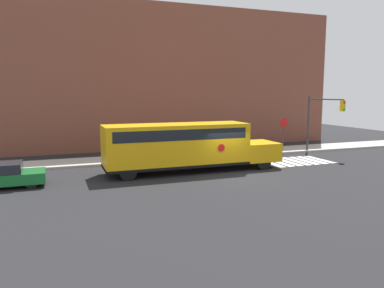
# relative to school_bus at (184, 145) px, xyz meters

# --- Properties ---
(ground_plane) EXTENTS (60.00, 60.00, 0.00)m
(ground_plane) POSITION_rel_school_bus_xyz_m (2.31, -1.37, -1.72)
(ground_plane) COLOR black
(sidewalk_strip) EXTENTS (44.00, 3.00, 0.15)m
(sidewalk_strip) POSITION_rel_school_bus_xyz_m (2.31, 5.13, -1.64)
(sidewalk_strip) COLOR #B2ADA3
(sidewalk_strip) RESTS_ON ground
(building_backdrop) EXTENTS (32.00, 4.00, 12.48)m
(building_backdrop) POSITION_rel_school_bus_xyz_m (2.31, 11.63, 4.52)
(building_backdrop) COLOR brown
(building_backdrop) RESTS_ON ground
(crosswalk_stripes) EXTENTS (4.70, 3.20, 0.01)m
(crosswalk_stripes) POSITION_rel_school_bus_xyz_m (8.74, 0.63, -1.71)
(crosswalk_stripes) COLOR white
(crosswalk_stripes) RESTS_ON ground
(school_bus) EXTENTS (11.28, 2.57, 3.01)m
(school_bus) POSITION_rel_school_bus_xyz_m (0.00, 0.00, 0.00)
(school_bus) COLOR #EAA80F
(school_bus) RESTS_ON ground
(parked_car) EXTENTS (4.05, 1.84, 1.29)m
(parked_car) POSITION_rel_school_bus_xyz_m (-10.18, -0.41, -1.07)
(parked_car) COLOR #196B2D
(parked_car) RESTS_ON ground
(stop_sign) EXTENTS (0.70, 0.10, 2.82)m
(stop_sign) POSITION_rel_school_bus_xyz_m (10.15, 4.38, 0.14)
(stop_sign) COLOR #38383A
(stop_sign) RESTS_ON ground
(traffic_light) EXTENTS (0.28, 4.12, 4.64)m
(traffic_light) POSITION_rel_school_bus_xyz_m (12.45, 2.73, 1.44)
(traffic_light) COLOR #38383A
(traffic_light) RESTS_ON ground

